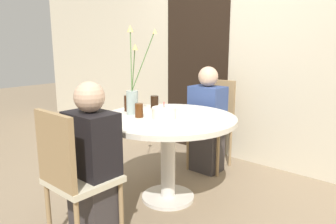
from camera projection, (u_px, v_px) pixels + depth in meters
name	position (u px, v px, depth m)	size (l,w,h in m)	color
ground_plane	(168.00, 198.00, 2.86)	(16.00, 16.00, 0.00)	#89755B
wall_back	(248.00, 45.00, 3.53)	(8.00, 0.05, 2.60)	beige
doorway_panel	(196.00, 67.00, 4.00)	(0.90, 0.01, 2.05)	black
dining_table	(168.00, 133.00, 2.73)	(1.13, 1.13, 0.73)	silver
chair_left_flank	(213.00, 118.00, 3.50)	(0.46, 0.46, 0.94)	beige
chair_right_flank	(72.00, 172.00, 2.07)	(0.40, 0.40, 0.94)	beige
birthday_cake	(164.00, 113.00, 2.64)	(0.20, 0.20, 0.13)	white
flower_vase	(133.00, 92.00, 2.76)	(0.25, 0.25, 0.74)	#9EB2AD
side_plate	(186.00, 111.00, 2.88)	(0.18, 0.18, 0.01)	white
drink_glass_0	(129.00, 103.00, 2.91)	(0.08, 0.08, 0.14)	#33190C
drink_glass_1	(139.00, 110.00, 2.67)	(0.07, 0.07, 0.11)	#51280F
drink_glass_2	(155.00, 102.00, 3.04)	(0.07, 0.07, 0.11)	black
person_boy	(207.00, 123.00, 3.38)	(0.34, 0.24, 1.10)	#383333
person_guest	(93.00, 168.00, 2.19)	(0.34, 0.24, 1.10)	#383333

